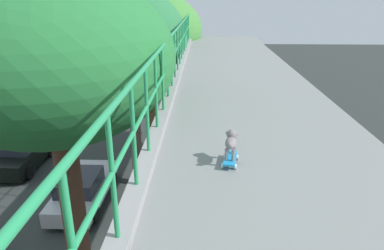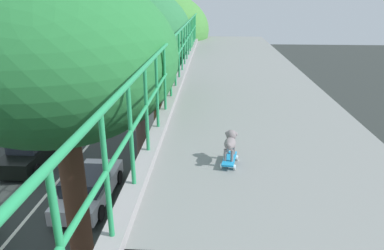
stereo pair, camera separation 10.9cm
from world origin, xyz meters
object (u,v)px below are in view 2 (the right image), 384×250
object	(u,v)px
city_bus	(117,66)
small_dog	(230,141)
car_silver_fifth	(89,187)
toy_skateboard	(229,159)
car_black_sixth	(31,152)

from	to	relation	value
city_bus	small_dog	distance (m)	29.63
car_silver_fifth	toy_skateboard	distance (m)	11.00
toy_skateboard	small_dog	xyz separation A→B (m)	(0.01, 0.05, 0.22)
car_silver_fifth	small_dog	world-z (taller)	small_dog
city_bus	small_dog	size ratio (longest dim) A/B	29.95
car_black_sixth	toy_skateboard	world-z (taller)	toy_skateboard
car_silver_fifth	car_black_sixth	world-z (taller)	car_black_sixth
toy_skateboard	small_dog	world-z (taller)	small_dog
car_black_sixth	small_dog	distance (m)	15.33
car_black_sixth	toy_skateboard	bearing A→B (deg)	-50.92
car_silver_fifth	small_dog	size ratio (longest dim) A/B	10.98
toy_skateboard	small_dog	bearing A→B (deg)	83.90
toy_skateboard	small_dog	size ratio (longest dim) A/B	1.11
city_bus	toy_skateboard	world-z (taller)	toy_skateboard
car_black_sixth	small_dog	bearing A→B (deg)	-50.76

